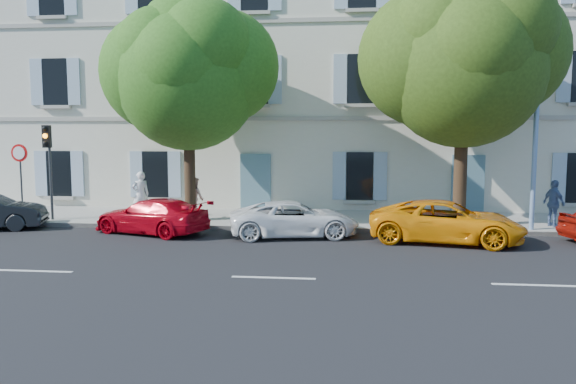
# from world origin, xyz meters

# --- Properties ---
(ground) EXTENTS (90.00, 90.00, 0.00)m
(ground) POSITION_xyz_m (0.00, 0.00, 0.00)
(ground) COLOR black
(sidewalk) EXTENTS (36.00, 4.50, 0.15)m
(sidewalk) POSITION_xyz_m (0.00, 4.45, 0.07)
(sidewalk) COLOR #A09E96
(sidewalk) RESTS_ON ground
(kerb) EXTENTS (36.00, 0.16, 0.16)m
(kerb) POSITION_xyz_m (0.00, 2.28, 0.08)
(kerb) COLOR #9E998E
(kerb) RESTS_ON ground
(building) EXTENTS (28.00, 7.00, 12.00)m
(building) POSITION_xyz_m (0.00, 10.20, 6.00)
(building) COLOR beige
(building) RESTS_ON ground
(car_red_coupe) EXTENTS (4.44, 2.97, 1.20)m
(car_red_coupe) POSITION_xyz_m (-4.89, 1.33, 0.60)
(car_red_coupe) COLOR #B40514
(car_red_coupe) RESTS_ON ground
(car_white_coupe) EXTENTS (4.53, 2.73, 1.17)m
(car_white_coupe) POSITION_xyz_m (-0.02, 1.29, 0.59)
(car_white_coupe) COLOR white
(car_white_coupe) RESTS_ON ground
(car_yellow_supercar) EXTENTS (5.03, 3.02, 1.31)m
(car_yellow_supercar) POSITION_xyz_m (4.80, 0.85, 0.65)
(car_yellow_supercar) COLOR orange
(car_yellow_supercar) RESTS_ON ground
(tree_left) EXTENTS (5.20, 5.20, 8.06)m
(tree_left) POSITION_xyz_m (-4.10, 3.31, 5.33)
(tree_left) COLOR #3A2819
(tree_left) RESTS_ON sidewalk
(tree_right) EXTENTS (5.56, 5.56, 8.57)m
(tree_right) POSITION_xyz_m (5.61, 3.14, 5.65)
(tree_right) COLOR #3A2819
(tree_right) RESTS_ON sidewalk
(traffic_light) EXTENTS (0.28, 0.40, 3.53)m
(traffic_light) POSITION_xyz_m (-9.35, 2.86, 2.71)
(traffic_light) COLOR #383A3D
(traffic_light) RESTS_ON sidewalk
(road_sign) EXTENTS (0.66, 0.11, 2.84)m
(road_sign) POSITION_xyz_m (-10.43, 2.80, 2.19)
(road_sign) COLOR #383A3D
(road_sign) RESTS_ON sidewalk
(street_lamp) EXTENTS (0.38, 1.74, 8.11)m
(street_lamp) POSITION_xyz_m (7.91, 2.50, 4.75)
(street_lamp) COLOR #7293BF
(street_lamp) RESTS_ON sidewalk
(pedestrian_a) EXTENTS (0.77, 0.70, 1.77)m
(pedestrian_a) POSITION_xyz_m (-6.24, 3.91, 1.03)
(pedestrian_a) COLOR white
(pedestrian_a) RESTS_ON sidewalk
(pedestrian_b) EXTENTS (0.98, 0.97, 1.60)m
(pedestrian_b) POSITION_xyz_m (-4.03, 3.65, 0.95)
(pedestrian_b) COLOR tan
(pedestrian_b) RESTS_ON sidewalk
(pedestrian_c) EXTENTS (0.73, 1.04, 1.63)m
(pedestrian_c) POSITION_xyz_m (8.86, 3.37, 0.97)
(pedestrian_c) COLOR slate
(pedestrian_c) RESTS_ON sidewalk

